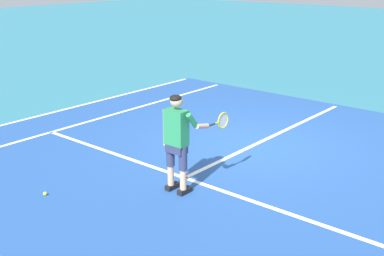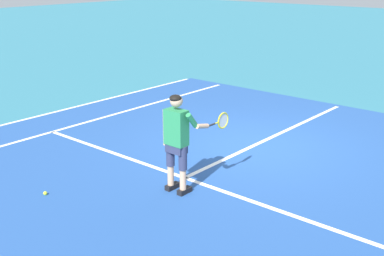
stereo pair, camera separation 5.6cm
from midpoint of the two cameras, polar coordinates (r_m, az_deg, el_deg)
name	(u,v)px [view 1 (the left image)]	position (r m, az deg, el deg)	size (l,w,h in m)	color
ground_plane	(252,146)	(10.73, 6.80, -2.07)	(80.00, 80.00, 0.00)	teal
court_inner_surface	(228,157)	(10.05, 4.00, -3.39)	(10.98, 10.52, 0.00)	#234C93
line_service	(185,178)	(9.07, -1.03, -5.76)	(8.23, 0.10, 0.01)	white
line_centre_service	(276,135)	(11.51, 9.47, -0.77)	(0.10, 6.40, 0.01)	white
line_singles_left	(96,119)	(12.76, -11.08, 1.00)	(0.10, 10.12, 0.01)	white
line_doubles_left	(63,110)	(13.82, -14.70, 2.06)	(0.10, 10.12, 0.01)	white
tennis_player	(178,137)	(8.19, -1.83, -1.03)	(0.63, 1.11, 1.71)	black
tennis_ball_near_feet	(45,194)	(8.76, -16.74, -7.26)	(0.07, 0.07, 0.07)	#CCE02D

